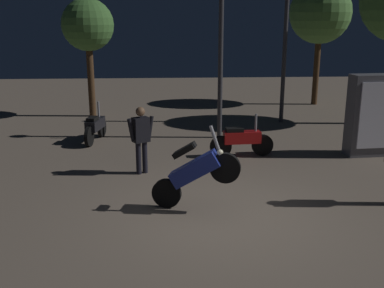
{
  "coord_description": "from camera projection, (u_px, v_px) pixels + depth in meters",
  "views": [
    {
      "loc": [
        -1.02,
        -7.56,
        3.45
      ],
      "look_at": [
        -0.49,
        1.32,
        1.0
      ],
      "focal_mm": 42.73,
      "sensor_mm": 36.0,
      "label": 1
    }
  ],
  "objects": [
    {
      "name": "person_bystander_far",
      "position": [
        141.0,
        135.0,
        10.3
      ],
      "size": [
        0.62,
        0.4,
        1.55
      ],
      "rotation": [
        0.0,
        0.0,
        2.08
      ],
      "color": "black",
      "rests_on": "ground_plane"
    },
    {
      "name": "motorcycle_blue_foreground",
      "position": [
        195.0,
        172.0,
        8.33
      ],
      "size": [
        1.62,
        0.56,
        1.63
      ],
      "rotation": [
        0.0,
        0.0,
        -0.28
      ],
      "color": "black",
      "rests_on": "ground_plane"
    },
    {
      "name": "streetlamp_far",
      "position": [
        221.0,
        35.0,
        12.92
      ],
      "size": [
        0.36,
        0.36,
        4.69
      ],
      "color": "#38383D",
      "rests_on": "ground_plane"
    },
    {
      "name": "motorcycle_black_parked_right",
      "position": [
        95.0,
        127.0,
        13.16
      ],
      "size": [
        0.48,
        1.65,
        1.11
      ],
      "rotation": [
        0.0,
        0.0,
        1.38
      ],
      "color": "black",
      "rests_on": "ground_plane"
    },
    {
      "name": "motorcycle_red_parked_left",
      "position": [
        242.0,
        140.0,
        11.72
      ],
      "size": [
        1.66,
        0.36,
        1.11
      ],
      "rotation": [
        0.0,
        0.0,
        0.07
      ],
      "color": "black",
      "rests_on": "ground_plane"
    },
    {
      "name": "tree_left_bg",
      "position": [
        88.0,
        26.0,
        15.89
      ],
      "size": [
        1.81,
        1.81,
        4.15
      ],
      "color": "#4C331E",
      "rests_on": "ground_plane"
    },
    {
      "name": "kiosk_billboard",
      "position": [
        379.0,
        115.0,
        11.71
      ],
      "size": [
        1.63,
        0.66,
        2.1
      ],
      "rotation": [
        0.0,
        0.0,
        3.22
      ],
      "color": "#595960",
      "rests_on": "ground_plane"
    },
    {
      "name": "tree_center_bg",
      "position": [
        320.0,
        13.0,
        18.07
      ],
      "size": [
        2.44,
        2.44,
        4.9
      ],
      "color": "#4C331E",
      "rests_on": "ground_plane"
    },
    {
      "name": "ground_plane",
      "position": [
        223.0,
        216.0,
        8.25
      ],
      "size": [
        40.0,
        40.0,
        0.0
      ],
      "primitive_type": "plane",
      "color": "#756656"
    },
    {
      "name": "streetlamp_near",
      "position": [
        286.0,
        26.0,
        14.9
      ],
      "size": [
        0.36,
        0.36,
        5.08
      ],
      "color": "#38383D",
      "rests_on": "ground_plane"
    }
  ]
}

